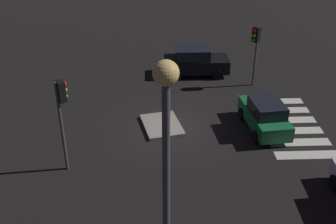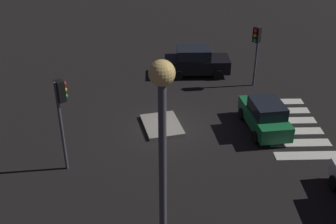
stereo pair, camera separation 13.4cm
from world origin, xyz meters
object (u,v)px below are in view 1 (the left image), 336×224
object	(u,v)px
car_black	(195,62)
traffic_light_east	(256,42)
traffic_light_west	(62,104)
traffic_island	(162,125)
street_lamp	(166,178)
car_green	(265,115)

from	to	relation	value
car_black	traffic_light_east	size ratio (longest dim) A/B	1.12
car_black	traffic_light_west	size ratio (longest dim) A/B	1.00
traffic_island	car_black	bearing A→B (deg)	-19.64
traffic_island	street_lamp	distance (m)	13.40
car_green	traffic_island	bearing A→B (deg)	78.75
traffic_light_east	traffic_light_west	world-z (taller)	traffic_light_west
traffic_island	car_green	distance (m)	5.62
traffic_island	street_lamp	bearing A→B (deg)	179.28
car_green	car_black	size ratio (longest dim) A/B	0.93
traffic_light_east	street_lamp	size ratio (longest dim) A/B	0.45
traffic_light_west	street_lamp	world-z (taller)	street_lamp
traffic_island	street_lamp	world-z (taller)	street_lamp
car_black	traffic_light_west	bearing A→B (deg)	-123.06
traffic_island	street_lamp	size ratio (longest dim) A/B	0.34
car_green	traffic_light_east	world-z (taller)	traffic_light_east
car_green	traffic_light_west	size ratio (longest dim) A/B	0.93
traffic_island	traffic_light_east	xyz separation A→B (m)	(5.05, -6.06, 2.95)
traffic_island	car_green	world-z (taller)	car_green
car_black	traffic_light_west	distance (m)	12.94
car_green	car_black	xyz separation A→B (m)	(7.50, 3.04, 0.09)
traffic_island	car_black	distance (m)	7.52
traffic_light_west	street_lamp	xyz separation A→B (m)	(-8.47, -4.28, 2.49)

